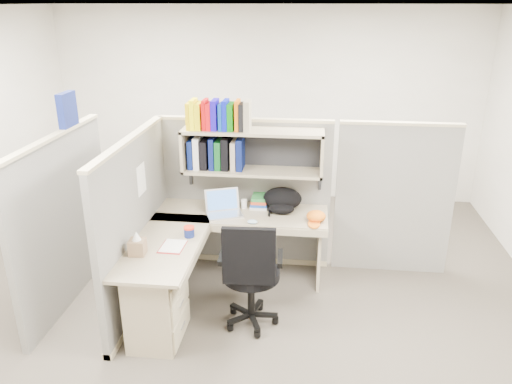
# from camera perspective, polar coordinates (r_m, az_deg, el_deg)

# --- Properties ---
(ground) EXTENTS (6.00, 6.00, 0.00)m
(ground) POSITION_cam_1_polar(r_m,az_deg,el_deg) (4.92, -2.56, -12.83)
(ground) COLOR #332E27
(ground) RESTS_ON ground
(room_shell) EXTENTS (6.00, 6.00, 6.00)m
(room_shell) POSITION_cam_1_polar(r_m,az_deg,el_deg) (4.24, -2.91, 5.68)
(room_shell) COLOR #BAB4A8
(room_shell) RESTS_ON ground
(cubicle) EXTENTS (3.79, 1.84, 1.95)m
(cubicle) POSITION_cam_1_polar(r_m,az_deg,el_deg) (4.95, -6.10, -0.79)
(cubicle) COLOR slate
(cubicle) RESTS_ON ground
(desk) EXTENTS (1.74, 1.75, 0.73)m
(desk) POSITION_cam_1_polar(r_m,az_deg,el_deg) (4.53, -8.41, -9.76)
(desk) COLOR gray
(desk) RESTS_ON ground
(laptop) EXTENTS (0.45, 0.45, 0.25)m
(laptop) POSITION_cam_1_polar(r_m,az_deg,el_deg) (4.96, -3.64, -1.35)
(laptop) COLOR silver
(laptop) RESTS_ON desk
(backpack) EXTENTS (0.45, 0.39, 0.23)m
(backpack) POSITION_cam_1_polar(r_m,az_deg,el_deg) (5.06, 2.99, -0.97)
(backpack) COLOR black
(backpack) RESTS_ON desk
(orange_cap) EXTENTS (0.22, 0.25, 0.10)m
(orange_cap) POSITION_cam_1_polar(r_m,az_deg,el_deg) (4.89, 6.88, -2.75)
(orange_cap) COLOR orange
(orange_cap) RESTS_ON desk
(snack_canister) EXTENTS (0.10, 0.10, 0.10)m
(snack_canister) POSITION_cam_1_polar(r_m,az_deg,el_deg) (4.58, -7.64, -4.50)
(snack_canister) COLOR navy
(snack_canister) RESTS_ON desk
(tissue_box) EXTENTS (0.14, 0.14, 0.21)m
(tissue_box) POSITION_cam_1_polar(r_m,az_deg,el_deg) (4.33, -13.44, -5.68)
(tissue_box) COLOR #886B4D
(tissue_box) RESTS_ON desk
(mouse) EXTENTS (0.10, 0.07, 0.04)m
(mouse) POSITION_cam_1_polar(r_m,az_deg,el_deg) (4.81, -0.41, -3.41)
(mouse) COLOR #9BBDDC
(mouse) RESTS_ON desk
(paper_cup) EXTENTS (0.08, 0.08, 0.09)m
(paper_cup) POSITION_cam_1_polar(r_m,az_deg,el_deg) (5.16, -1.40, -1.35)
(paper_cup) COLOR white
(paper_cup) RESTS_ON desk
(book_stack) EXTENTS (0.18, 0.24, 0.12)m
(book_stack) POSITION_cam_1_polar(r_m,az_deg,el_deg) (5.19, 0.40, -1.03)
(book_stack) COLOR gray
(book_stack) RESTS_ON desk
(loose_paper) EXTENTS (0.20, 0.26, 0.00)m
(loose_paper) POSITION_cam_1_polar(r_m,az_deg,el_deg) (4.45, -9.47, -6.08)
(loose_paper) COLOR white
(loose_paper) RESTS_ON desk
(task_chair) EXTENTS (0.56, 0.52, 1.06)m
(task_chair) POSITION_cam_1_polar(r_m,az_deg,el_deg) (4.44, -0.61, -11.17)
(task_chair) COLOR black
(task_chair) RESTS_ON ground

